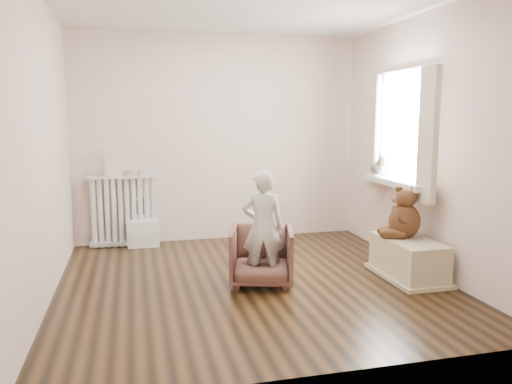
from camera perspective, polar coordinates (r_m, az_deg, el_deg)
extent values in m
cube|color=black|center=(4.86, -0.44, -10.20)|extent=(3.60, 3.60, 0.01)
cube|color=silver|center=(6.37, -4.26, 6.17)|extent=(3.60, 0.02, 2.60)
cube|color=silver|center=(2.90, 7.88, 3.22)|extent=(3.60, 0.02, 2.60)
cube|color=silver|center=(4.54, -23.19, 4.53)|extent=(0.02, 3.60, 2.60)
cube|color=silver|center=(5.33, 18.80, 5.26)|extent=(0.02, 3.60, 2.60)
cube|color=white|center=(5.56, 16.85, 7.02)|extent=(0.03, 0.90, 1.10)
cube|color=silver|center=(5.55, 15.80, 1.05)|extent=(0.22, 1.10, 0.06)
cube|color=beige|center=(5.02, 19.07, 6.10)|extent=(0.06, 0.26, 1.30)
cube|color=beige|center=(6.00, 13.13, 6.68)|extent=(0.06, 0.26, 1.30)
cube|color=silver|center=(6.27, -14.84, -2.52)|extent=(0.83, 0.16, 0.87)
cube|color=beige|center=(6.18, -16.01, 3.30)|extent=(0.19, 0.02, 0.32)
cylinder|color=#A59E8C|center=(6.19, -14.26, 2.14)|extent=(0.10, 0.10, 0.06)
cylinder|color=#A59E8C|center=(6.19, -13.06, 2.15)|extent=(0.09, 0.09, 0.05)
cube|color=silver|center=(6.26, -12.79, -3.53)|extent=(0.38, 0.27, 0.59)
imported|color=brown|center=(4.73, 0.63, -7.33)|extent=(0.71, 0.72, 0.54)
imported|color=beige|center=(4.61, 0.80, -4.09)|extent=(0.44, 0.35, 1.07)
cube|color=beige|center=(5.15, 17.01, -7.18)|extent=(0.43, 0.82, 0.38)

